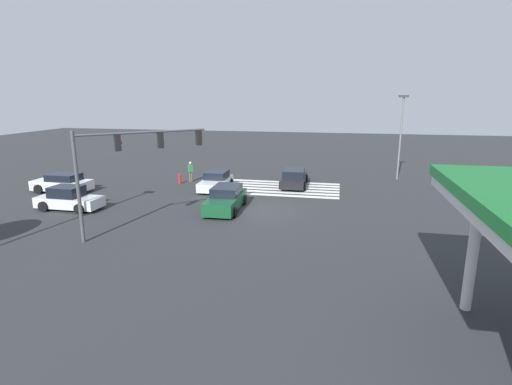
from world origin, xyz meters
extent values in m
plane|color=#2B2D30|center=(0.00, 0.00, 0.00)|extent=(115.13, 115.13, 0.00)
cube|color=silver|center=(0.00, -9.08, 0.00)|extent=(10.65, 0.60, 0.01)
cube|color=silver|center=(0.00, -8.13, 0.00)|extent=(10.65, 0.60, 0.01)
cube|color=silver|center=(0.00, -7.18, 0.00)|extent=(10.65, 0.60, 0.01)
cube|color=silver|center=(0.00, -6.23, 0.00)|extent=(10.65, 0.60, 0.01)
cube|color=silver|center=(0.00, -5.28, 0.00)|extent=(10.65, 0.60, 0.01)
cube|color=silver|center=(0.00, -4.33, 0.00)|extent=(10.65, 0.60, 0.01)
cylinder|color=#47474C|center=(7.47, 7.47, 2.84)|extent=(0.18, 0.18, 5.67)
cylinder|color=#47474C|center=(4.99, 4.99, 5.42)|extent=(5.03, 5.03, 0.12)
cube|color=black|center=(5.98, 5.98, 4.95)|extent=(0.40, 0.40, 0.84)
sphere|color=red|center=(5.87, 5.87, 4.95)|extent=(0.16, 0.16, 0.16)
cube|color=black|center=(4.38, 4.38, 4.95)|extent=(0.40, 0.40, 0.84)
sphere|color=gold|center=(4.26, 4.26, 4.95)|extent=(0.16, 0.16, 0.16)
cube|color=black|center=(2.77, 2.77, 4.95)|extent=(0.40, 0.40, 0.84)
sphere|color=green|center=(2.66, 2.66, 4.95)|extent=(0.16, 0.16, 0.16)
cube|color=silver|center=(15.81, -1.98, 0.56)|extent=(4.44, 1.86, 0.72)
cube|color=black|center=(15.57, -1.98, 1.18)|extent=(2.29, 1.66, 0.52)
cylinder|color=black|center=(17.19, -1.07, 0.36)|extent=(0.72, 0.23, 0.72)
cylinder|color=black|center=(17.17, -2.93, 0.36)|extent=(0.72, 0.23, 0.72)
cylinder|color=black|center=(14.45, -1.04, 0.36)|extent=(0.72, 0.23, 0.72)
cylinder|color=black|center=(14.43, -2.90, 0.36)|extent=(0.72, 0.23, 0.72)
cube|color=silver|center=(4.38, -5.24, 0.51)|extent=(1.88, 4.39, 0.67)
cube|color=black|center=(4.38, -5.57, 1.13)|extent=(1.66, 2.12, 0.57)
cylinder|color=black|center=(3.43, -3.90, 0.31)|extent=(0.23, 0.63, 0.63)
cylinder|color=black|center=(5.28, -3.87, 0.31)|extent=(0.23, 0.63, 0.63)
cylinder|color=black|center=(3.48, -6.61, 0.31)|extent=(0.23, 0.63, 0.63)
cylinder|color=black|center=(5.32, -6.58, 0.31)|extent=(0.23, 0.63, 0.63)
cube|color=black|center=(-1.60, -7.78, 0.54)|extent=(1.98, 4.79, 0.69)
cube|color=black|center=(-1.61, -7.41, 1.17)|extent=(1.73, 2.53, 0.57)
cylinder|color=black|center=(-0.61, -9.22, 0.35)|extent=(0.24, 0.71, 0.71)
cylinder|color=black|center=(-2.49, -9.28, 0.35)|extent=(0.24, 0.71, 0.71)
cylinder|color=black|center=(-0.70, -6.28, 0.35)|extent=(0.24, 0.71, 0.71)
cylinder|color=black|center=(-2.58, -6.34, 0.35)|extent=(0.24, 0.71, 0.71)
cube|color=#144728|center=(1.98, 0.28, 0.57)|extent=(2.02, 4.85, 0.79)
cube|color=black|center=(1.99, -0.05, 1.25)|extent=(1.75, 2.44, 0.57)
cylinder|color=black|center=(0.98, 1.73, 0.31)|extent=(0.24, 0.64, 0.63)
cylinder|color=black|center=(2.89, 1.79, 0.31)|extent=(0.24, 0.64, 0.63)
cylinder|color=black|center=(1.07, -1.24, 0.31)|extent=(0.24, 0.64, 0.63)
cylinder|color=black|center=(2.98, -1.18, 0.31)|extent=(0.24, 0.64, 0.63)
cube|color=silver|center=(12.06, 2.23, 0.52)|extent=(4.25, 1.73, 0.67)
cube|color=black|center=(12.21, 2.23, 1.20)|extent=(1.94, 1.54, 0.69)
cylinder|color=black|center=(10.74, 1.38, 0.34)|extent=(0.68, 0.23, 0.68)
cylinder|color=black|center=(10.76, 3.11, 0.34)|extent=(0.68, 0.23, 0.68)
cylinder|color=black|center=(13.36, 1.35, 0.34)|extent=(0.68, 0.23, 0.68)
cylinder|color=black|center=(13.38, 3.08, 0.34)|extent=(0.68, 0.23, 0.68)
cylinder|color=silver|center=(-9.75, 10.59, 2.09)|extent=(0.36, 0.36, 4.18)
cylinder|color=brown|center=(7.28, -7.56, 0.43)|extent=(0.14, 0.14, 0.86)
cylinder|color=brown|center=(7.40, -7.45, 0.43)|extent=(0.14, 0.14, 0.86)
cube|color=#337A42|center=(7.34, -7.50, 1.20)|extent=(0.41, 0.41, 0.68)
sphere|color=beige|center=(7.34, -7.50, 1.66)|extent=(0.23, 0.23, 0.23)
cylinder|color=slate|center=(-10.34, -12.37, 3.57)|extent=(0.16, 0.16, 7.14)
cube|color=#333338|center=(-10.34, -12.37, 7.24)|extent=(0.80, 0.36, 0.20)
cylinder|color=red|center=(8.00, -6.62, 0.35)|extent=(0.22, 0.22, 0.70)
sphere|color=red|center=(8.00, -6.62, 0.76)|extent=(0.20, 0.20, 0.20)
camera|label=1|loc=(-5.12, 24.51, 7.31)|focal=28.00mm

